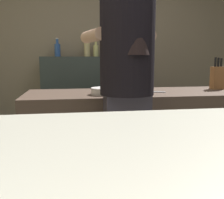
{
  "coord_description": "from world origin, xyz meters",
  "views": [
    {
      "loc": [
        -0.32,
        -1.29,
        1.16
      ],
      "look_at": [
        -0.24,
        -0.75,
        1.07
      ],
      "focal_mm": 41.16,
      "sensor_mm": 36.0,
      "label": 1
    }
  ],
  "objects": [
    {
      "name": "bartender",
      "position": [
        0.02,
        0.29,
        1.0
      ],
      "size": [
        0.48,
        0.55,
        1.73
      ],
      "rotation": [
        0.0,
        0.0,
        1.8
      ],
      "color": "#332E39",
      "rests_on": "ground"
    },
    {
      "name": "prep_counter",
      "position": [
        0.35,
        0.75,
        0.44
      ],
      "size": [
        2.1,
        0.6,
        0.89
      ],
      "primitive_type": "cube",
      "color": "#49382D",
      "rests_on": "ground"
    },
    {
      "name": "mixing_bowl",
      "position": [
        -0.09,
        0.64,
        0.91
      ],
      "size": [
        0.19,
        0.19,
        0.05
      ],
      "primitive_type": "cylinder",
      "color": "silver",
      "rests_on": "prep_counter"
    },
    {
      "name": "knife_block",
      "position": [
        0.95,
        0.83,
        0.99
      ],
      "size": [
        0.1,
        0.08,
        0.28
      ],
      "color": "brown",
      "rests_on": "prep_counter"
    },
    {
      "name": "bottle_soy",
      "position": [
        -0.02,
        2.02,
        1.26
      ],
      "size": [
        0.07,
        0.07,
        0.21
      ],
      "color": "#D6D581",
      "rests_on": "back_shelf"
    },
    {
      "name": "chefs_knife",
      "position": [
        0.3,
        0.7,
        0.89
      ],
      "size": [
        0.24,
        0.08,
        0.01
      ],
      "primitive_type": "cube",
      "rotation": [
        0.0,
        0.0,
        -0.21
      ],
      "color": "silver",
      "rests_on": "prep_counter"
    },
    {
      "name": "back_shelf",
      "position": [
        -0.23,
        1.92,
        0.59
      ],
      "size": [
        0.93,
        0.36,
        1.18
      ],
      "primitive_type": "cube",
      "color": "#333D39",
      "rests_on": "ground"
    },
    {
      "name": "bottle_hot_sauce",
      "position": [
        -0.5,
        1.97,
        1.26
      ],
      "size": [
        0.07,
        0.07,
        0.22
      ],
      "color": "#325AA0",
      "rests_on": "back_shelf"
    },
    {
      "name": "wall_back",
      "position": [
        0.0,
        2.2,
        1.35
      ],
      "size": [
        5.2,
        0.1,
        2.7
      ],
      "primitive_type": "cube",
      "color": "gray",
      "rests_on": "ground"
    },
    {
      "name": "bottle_vinegar",
      "position": [
        -0.14,
        1.99,
        1.28
      ],
      "size": [
        0.07,
        0.07,
        0.26
      ],
      "color": "#D9C684",
      "rests_on": "back_shelf"
    }
  ]
}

